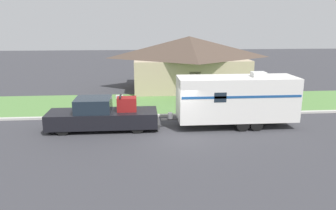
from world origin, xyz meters
The scene contains 7 objects.
ground_plane centered at (0.00, 0.00, 0.00)m, with size 120.00×120.00×0.00m, color #38383D.
curb_strip centered at (0.00, 3.75, 0.07)m, with size 80.00×0.30×0.14m.
lawn_strip centered at (0.00, 7.40, 0.01)m, with size 80.00×7.00×0.03m.
house_across_street centered at (2.70, 13.44, 2.54)m, with size 11.09×7.72×4.90m.
pickup_truck centered at (-4.17, 1.30, 0.86)m, with size 6.45×2.04×2.03m.
travel_trailer centered at (3.80, 1.30, 1.73)m, with size 8.05×2.32×3.30m.
mailbox centered at (-3.36, 4.54, 1.03)m, with size 0.48×0.20×1.34m.
Camera 1 is at (-1.88, -17.37, 6.11)m, focal length 35.00 mm.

